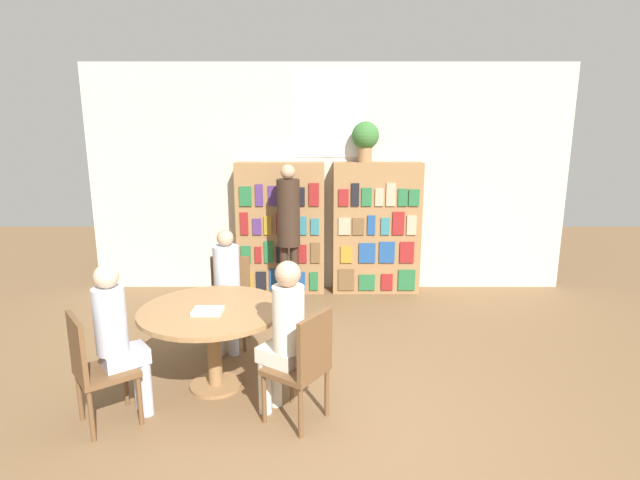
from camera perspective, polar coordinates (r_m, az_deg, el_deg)
name	(u,v)px	position (r m, az deg, el deg)	size (l,w,h in m)	color
ground_plane	(337,455)	(3.71, 1.91, -23.40)	(16.00, 16.00, 0.00)	brown
wall_back	(328,179)	(6.74, 0.96, 6.98)	(6.40, 0.07, 3.00)	beige
bookshelf_left	(281,228)	(6.66, -4.52, 1.33)	(1.15, 0.34, 1.74)	olive
bookshelf_right	(376,228)	(6.69, 6.44, 1.32)	(1.15, 0.34, 1.74)	olive
flower_vase	(365,138)	(6.54, 5.19, 11.56)	(0.35, 0.35, 0.52)	#997047
reading_table	(213,321)	(4.33, -12.17, -9.06)	(1.21, 1.21, 0.72)	olive
chair_near_camera	(95,365)	(4.10, -24.37, -12.91)	(0.56, 0.56, 0.89)	brown
chair_left_side	(230,296)	(5.24, -10.28, -6.33)	(0.41, 0.41, 0.89)	brown
chair_far_side	(304,362)	(3.79, -1.87, -13.81)	(0.56, 0.56, 0.89)	brown
seated_reader_left	(226,284)	(5.01, -10.67, -4.93)	(0.27, 0.37, 1.22)	#B2B7C6
seated_reader_right	(284,330)	(3.81, -4.16, -10.26)	(0.40, 0.38, 1.25)	silver
seated_reader_back	(118,334)	(4.06, -22.04, -9.98)	(0.39, 0.38, 1.23)	#B2B7C6
librarian_standing	(288,221)	(6.13, -3.63, 2.20)	(0.28, 0.55, 1.75)	#332319
open_book_on_table	(208,311)	(4.19, -12.72, -7.92)	(0.24, 0.18, 0.03)	silver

